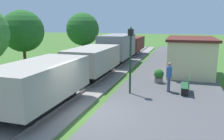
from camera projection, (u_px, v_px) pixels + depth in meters
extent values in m
plane|color=#3D6628|center=(91.00, 117.00, 10.26)|extent=(160.00, 160.00, 0.00)
cube|color=#4C4C4F|center=(164.00, 123.00, 9.33)|extent=(6.00, 60.00, 0.25)
cube|color=gray|center=(45.00, 110.00, 10.93)|extent=(3.80, 60.00, 0.12)
cube|color=slate|center=(58.00, 109.00, 10.70)|extent=(0.07, 60.00, 0.14)
cube|color=slate|center=(31.00, 106.00, 11.11)|extent=(0.07, 60.00, 0.14)
cube|color=gray|center=(40.00, 80.00, 10.45)|extent=(2.50, 5.60, 1.60)
cube|color=black|center=(41.00, 93.00, 10.58)|extent=(2.10, 5.15, 0.50)
cylinder|color=black|center=(61.00, 88.00, 12.31)|extent=(1.56, 0.84, 0.84)
cylinder|color=black|center=(15.00, 113.00, 8.96)|extent=(1.56, 0.84, 0.84)
cylinder|color=black|center=(70.00, 79.00, 13.35)|extent=(0.20, 0.30, 0.20)
cube|color=gray|center=(93.00, 59.00, 16.64)|extent=(2.50, 5.60, 1.60)
cube|color=black|center=(93.00, 67.00, 16.77)|extent=(2.10, 5.15, 0.50)
cylinder|color=black|center=(101.00, 66.00, 18.50)|extent=(1.56, 0.84, 0.84)
cylinder|color=black|center=(83.00, 76.00, 15.14)|extent=(1.56, 0.84, 0.84)
cylinder|color=black|center=(106.00, 61.00, 19.54)|extent=(0.20, 0.30, 0.20)
cylinder|color=black|center=(76.00, 76.00, 14.01)|extent=(0.20, 0.30, 0.20)
cube|color=gray|center=(117.00, 46.00, 22.76)|extent=(2.50, 5.60, 2.20)
cube|color=black|center=(117.00, 55.00, 22.96)|extent=(2.10, 5.15, 0.50)
cylinder|color=black|center=(122.00, 55.00, 24.69)|extent=(1.56, 0.84, 0.84)
cylinder|color=black|center=(112.00, 61.00, 21.33)|extent=(1.56, 0.84, 0.84)
cylinder|color=black|center=(124.00, 52.00, 25.72)|extent=(0.20, 0.30, 0.20)
cylinder|color=black|center=(108.00, 60.00, 20.19)|extent=(0.20, 0.30, 0.20)
cube|color=brown|center=(131.00, 43.00, 29.01)|extent=(2.50, 5.60, 1.60)
cube|color=black|center=(131.00, 48.00, 29.14)|extent=(2.10, 5.15, 0.50)
cylinder|color=black|center=(134.00, 49.00, 30.87)|extent=(1.56, 0.84, 0.84)
cylinder|color=black|center=(128.00, 52.00, 27.51)|extent=(1.56, 0.84, 0.84)
cylinder|color=black|center=(136.00, 46.00, 31.91)|extent=(0.20, 0.30, 0.20)
cylinder|color=black|center=(126.00, 51.00, 26.38)|extent=(0.20, 0.30, 0.20)
cube|color=beige|center=(190.00, 57.00, 17.78)|extent=(3.20, 5.50, 2.60)
cube|color=#51231E|center=(191.00, 39.00, 17.50)|extent=(3.50, 5.80, 0.18)
cube|color=black|center=(168.00, 56.00, 17.18)|extent=(0.03, 0.90, 0.80)
cube|color=#1E4C2D|center=(185.00, 85.00, 12.83)|extent=(0.42, 1.50, 0.04)
cube|color=#1E4C2D|center=(189.00, 81.00, 12.73)|extent=(0.04, 1.50, 0.45)
cube|color=black|center=(185.00, 92.00, 12.32)|extent=(0.38, 0.06, 0.42)
cube|color=black|center=(184.00, 87.00, 13.44)|extent=(0.38, 0.06, 0.42)
cube|color=#1E4C2D|center=(184.00, 58.00, 22.75)|extent=(0.42, 1.50, 0.04)
cube|color=#1E4C2D|center=(186.00, 56.00, 22.65)|extent=(0.04, 1.50, 0.45)
cube|color=black|center=(184.00, 61.00, 22.24)|extent=(0.38, 0.06, 0.42)
cube|color=black|center=(184.00, 59.00, 23.36)|extent=(0.38, 0.06, 0.42)
cylinder|color=#474C66|center=(168.00, 85.00, 13.03)|extent=(0.15, 0.15, 0.86)
cylinder|color=#474C66|center=(169.00, 84.00, 13.17)|extent=(0.15, 0.15, 0.86)
cube|color=#2D5199|center=(169.00, 72.00, 12.95)|extent=(0.29, 0.41, 0.60)
sphere|color=#936B51|center=(170.00, 64.00, 12.86)|extent=(0.22, 0.22, 0.22)
cylinder|color=slate|center=(159.00, 80.00, 15.08)|extent=(0.56, 0.56, 0.34)
sphere|color=#235B23|center=(159.00, 74.00, 14.99)|extent=(0.64, 0.64, 0.64)
cylinder|color=#193823|center=(130.00, 65.00, 12.56)|extent=(0.11, 0.11, 3.20)
cube|color=black|center=(131.00, 32.00, 12.20)|extent=(0.28, 0.28, 0.36)
sphere|color=#F2E5BF|center=(131.00, 32.00, 12.20)|extent=(0.20, 0.20, 0.20)
cone|color=#193823|center=(131.00, 28.00, 12.15)|extent=(0.20, 0.20, 0.16)
cylinder|color=#4C3823|center=(25.00, 57.00, 21.50)|extent=(0.28, 0.28, 1.95)
sphere|color=#235B23|center=(23.00, 31.00, 21.01)|extent=(3.84, 3.84, 3.84)
cylinder|color=#4C3823|center=(83.00, 49.00, 28.40)|extent=(0.28, 0.28, 1.88)
sphere|color=#235B23|center=(83.00, 29.00, 27.90)|extent=(3.98, 3.98, 3.98)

